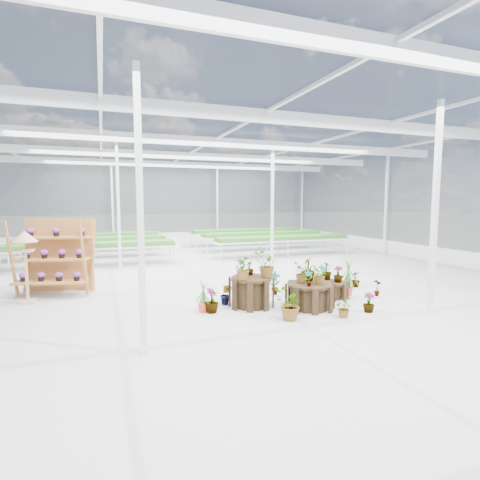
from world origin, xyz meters
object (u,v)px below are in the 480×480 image
object	(u,v)px
plinth_low	(330,289)
shelf_rack	(54,257)
plinth_mid	(310,296)
plinth_tall	(251,292)
bird_table	(26,267)

from	to	relation	value
plinth_low	shelf_rack	xyz separation A→B (m)	(-6.61, 2.78, 0.79)
plinth_mid	plinth_low	size ratio (longest dim) A/B	1.24
plinth_tall	shelf_rack	xyz separation A→B (m)	(-4.41, 2.88, 0.64)
plinth_tall	shelf_rack	bearing A→B (deg)	146.88
plinth_tall	shelf_rack	distance (m)	5.30
plinth_low	shelf_rack	distance (m)	7.21
shelf_rack	plinth_mid	bearing A→B (deg)	-16.03
plinth_mid	shelf_rack	size ratio (longest dim) A/B	0.55
shelf_rack	bird_table	world-z (taller)	shelf_rack
plinth_mid	plinth_low	distance (m)	1.22
plinth_mid	plinth_low	xyz separation A→B (m)	(1.00, 0.70, -0.09)
plinth_mid	bird_table	size ratio (longest dim) A/B	0.62
plinth_tall	plinth_low	xyz separation A→B (m)	(2.20, 0.10, -0.15)
plinth_tall	bird_table	bearing A→B (deg)	156.99
shelf_rack	plinth_low	bearing A→B (deg)	-7.03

